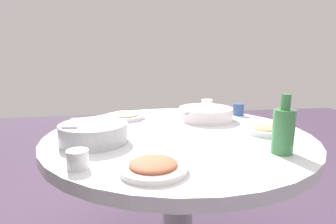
{
  "coord_description": "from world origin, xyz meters",
  "views": [
    {
      "loc": [
        0.23,
        1.21,
        1.1
      ],
      "look_at": [
        0.04,
        -0.04,
        0.84
      ],
      "focal_mm": 29.61,
      "sensor_mm": 36.0,
      "label": 1
    }
  ],
  "objects_px": {
    "green_bottle": "(283,130)",
    "tea_cup_far": "(207,105)",
    "soup_bowl": "(205,114)",
    "tea_cup_near": "(238,109)",
    "dish_noodles": "(124,116)",
    "tea_cup_side": "(78,159)",
    "dish_tofu_braise": "(153,166)",
    "dish_shrimp": "(267,129)",
    "rice_bowl": "(94,132)",
    "round_dining_table": "(178,160)"
  },
  "relations": [
    {
      "from": "dish_noodles",
      "to": "tea_cup_near",
      "type": "relative_size",
      "value": 3.23
    },
    {
      "from": "dish_noodles",
      "to": "tea_cup_side",
      "type": "distance_m",
      "value": 0.7
    },
    {
      "from": "dish_noodles",
      "to": "tea_cup_side",
      "type": "bearing_deg",
      "value": 78.23
    },
    {
      "from": "dish_noodles",
      "to": "dish_shrimp",
      "type": "bearing_deg",
      "value": 148.43
    },
    {
      "from": "dish_shrimp",
      "to": "round_dining_table",
      "type": "bearing_deg",
      "value": -9.01
    },
    {
      "from": "round_dining_table",
      "to": "dish_noodles",
      "type": "bearing_deg",
      "value": -53.61
    },
    {
      "from": "round_dining_table",
      "to": "tea_cup_side",
      "type": "xyz_separation_m",
      "value": [
        0.39,
        0.35,
        0.16
      ]
    },
    {
      "from": "dish_noodles",
      "to": "tea_cup_near",
      "type": "distance_m",
      "value": 0.67
    },
    {
      "from": "rice_bowl",
      "to": "soup_bowl",
      "type": "xyz_separation_m",
      "value": [
        -0.57,
        -0.33,
        -0.01
      ]
    },
    {
      "from": "round_dining_table",
      "to": "tea_cup_near",
      "type": "height_order",
      "value": "tea_cup_near"
    },
    {
      "from": "rice_bowl",
      "to": "tea_cup_side",
      "type": "bearing_deg",
      "value": 85.48
    },
    {
      "from": "tea_cup_far",
      "to": "tea_cup_side",
      "type": "bearing_deg",
      "value": 51.15
    },
    {
      "from": "rice_bowl",
      "to": "tea_cup_far",
      "type": "bearing_deg",
      "value": -138.99
    },
    {
      "from": "dish_noodles",
      "to": "tea_cup_side",
      "type": "height_order",
      "value": "tea_cup_side"
    },
    {
      "from": "green_bottle",
      "to": "tea_cup_far",
      "type": "bearing_deg",
      "value": -86.47
    },
    {
      "from": "tea_cup_near",
      "to": "dish_noodles",
      "type": "bearing_deg",
      "value": -0.77
    },
    {
      "from": "dish_tofu_braise",
      "to": "tea_cup_near",
      "type": "bearing_deg",
      "value": -128.3
    },
    {
      "from": "round_dining_table",
      "to": "dish_shrimp",
      "type": "height_order",
      "value": "dish_shrimp"
    },
    {
      "from": "soup_bowl",
      "to": "dish_tofu_braise",
      "type": "height_order",
      "value": "soup_bowl"
    },
    {
      "from": "dish_noodles",
      "to": "dish_tofu_braise",
      "type": "relative_size",
      "value": 1.04
    },
    {
      "from": "soup_bowl",
      "to": "round_dining_table",
      "type": "bearing_deg",
      "value": 50.67
    },
    {
      "from": "soup_bowl",
      "to": "dish_tofu_braise",
      "type": "bearing_deg",
      "value": 61.48
    },
    {
      "from": "tea_cup_far",
      "to": "tea_cup_side",
      "type": "height_order",
      "value": "tea_cup_far"
    },
    {
      "from": "soup_bowl",
      "to": "dish_noodles",
      "type": "xyz_separation_m",
      "value": [
        0.45,
        -0.09,
        -0.02
      ]
    },
    {
      "from": "round_dining_table",
      "to": "dish_shrimp",
      "type": "xyz_separation_m",
      "value": [
        -0.4,
        0.06,
        0.15
      ]
    },
    {
      "from": "dish_shrimp",
      "to": "dish_tofu_braise",
      "type": "relative_size",
      "value": 0.92
    },
    {
      "from": "tea_cup_near",
      "to": "round_dining_table",
      "type": "bearing_deg",
      "value": 37.45
    },
    {
      "from": "rice_bowl",
      "to": "tea_cup_side",
      "type": "height_order",
      "value": "rice_bowl"
    },
    {
      "from": "rice_bowl",
      "to": "dish_noodles",
      "type": "relative_size",
      "value": 1.24
    },
    {
      "from": "soup_bowl",
      "to": "tea_cup_near",
      "type": "height_order",
      "value": "tea_cup_near"
    },
    {
      "from": "round_dining_table",
      "to": "tea_cup_side",
      "type": "distance_m",
      "value": 0.55
    },
    {
      "from": "round_dining_table",
      "to": "rice_bowl",
      "type": "height_order",
      "value": "rice_bowl"
    },
    {
      "from": "round_dining_table",
      "to": "green_bottle",
      "type": "bearing_deg",
      "value": 135.47
    },
    {
      "from": "dish_shrimp",
      "to": "tea_cup_near",
      "type": "relative_size",
      "value": 2.84
    },
    {
      "from": "tea_cup_far",
      "to": "green_bottle",
      "type": "bearing_deg",
      "value": 93.53
    },
    {
      "from": "rice_bowl",
      "to": "tea_cup_near",
      "type": "distance_m",
      "value": 0.9
    },
    {
      "from": "dish_tofu_braise",
      "to": "dish_shrimp",
      "type": "bearing_deg",
      "value": -148.12
    },
    {
      "from": "dish_tofu_braise",
      "to": "green_bottle",
      "type": "bearing_deg",
      "value": -169.13
    },
    {
      "from": "tea_cup_far",
      "to": "rice_bowl",
      "type": "bearing_deg",
      "value": 41.01
    },
    {
      "from": "round_dining_table",
      "to": "tea_cup_near",
      "type": "relative_size",
      "value": 17.29
    },
    {
      "from": "dish_tofu_braise",
      "to": "tea_cup_far",
      "type": "bearing_deg",
      "value": -115.99
    },
    {
      "from": "tea_cup_near",
      "to": "tea_cup_side",
      "type": "bearing_deg",
      "value": 39.7
    },
    {
      "from": "rice_bowl",
      "to": "dish_shrimp",
      "type": "xyz_separation_m",
      "value": [
        -0.77,
        -0.02,
        -0.02
      ]
    },
    {
      "from": "tea_cup_near",
      "to": "tea_cup_far",
      "type": "bearing_deg",
      "value": -44.72
    },
    {
      "from": "soup_bowl",
      "to": "dish_noodles",
      "type": "height_order",
      "value": "soup_bowl"
    },
    {
      "from": "soup_bowl",
      "to": "dish_shrimp",
      "type": "xyz_separation_m",
      "value": [
        -0.2,
        0.31,
        -0.01
      ]
    },
    {
      "from": "round_dining_table",
      "to": "tea_cup_side",
      "type": "height_order",
      "value": "tea_cup_side"
    },
    {
      "from": "dish_shrimp",
      "to": "rice_bowl",
      "type": "bearing_deg",
      "value": 1.6
    },
    {
      "from": "soup_bowl",
      "to": "tea_cup_side",
      "type": "xyz_separation_m",
      "value": [
        0.59,
        0.59,
        -0.0
      ]
    },
    {
      "from": "dish_shrimp",
      "to": "dish_noodles",
      "type": "height_order",
      "value": "dish_shrimp"
    }
  ]
}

